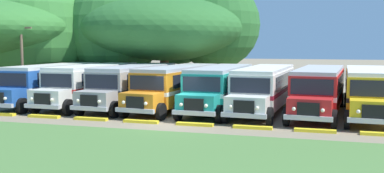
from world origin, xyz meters
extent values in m
plane|color=#84755B|center=(0.00, 0.00, 0.00)|extent=(220.00, 220.00, 0.00)
cube|color=#4C7538|center=(0.00, -6.53, 0.00)|extent=(80.00, 8.56, 0.01)
cube|color=#23519E|center=(-10.91, 5.59, 1.55)|extent=(2.63, 9.23, 2.10)
cube|color=silver|center=(-10.91, 5.59, 1.38)|extent=(2.66, 9.26, 0.24)
cube|color=black|center=(-9.63, 5.87, 2.05)|extent=(0.15, 8.00, 0.80)
cube|color=black|center=(-12.17, 5.91, 2.05)|extent=(0.15, 8.00, 0.80)
cube|color=beige|center=(-10.91, 5.59, 2.71)|extent=(2.55, 9.13, 0.22)
cube|color=#23519E|center=(-10.98, 0.29, 1.02)|extent=(2.22, 1.43, 1.05)
cube|color=black|center=(-10.97, 0.96, 2.05)|extent=(2.20, 0.09, 0.84)
cube|color=silver|center=(-10.84, 10.21, 1.45)|extent=(0.90, 0.07, 1.30)
sphere|color=#EAE5C6|center=(-10.29, -0.51, 1.05)|extent=(0.20, 0.20, 0.20)
cylinder|color=black|center=(-9.78, 0.37, 0.50)|extent=(0.29, 1.00, 1.00)
cylinder|color=black|center=(-9.67, 8.57, 0.50)|extent=(0.29, 1.00, 1.00)
cylinder|color=black|center=(-12.06, 8.61, 0.50)|extent=(0.29, 1.00, 1.00)
cube|color=silver|center=(-7.78, 5.86, 1.55)|extent=(2.77, 9.27, 2.10)
cube|color=red|center=(-7.78, 5.86, 1.38)|extent=(2.80, 9.29, 0.24)
cube|color=black|center=(-6.50, 6.12, 2.05)|extent=(0.27, 8.00, 0.80)
cube|color=black|center=(-9.04, 6.19, 2.05)|extent=(0.27, 8.00, 0.80)
cube|color=silver|center=(-7.78, 5.86, 2.71)|extent=(2.68, 9.17, 0.22)
cube|color=silver|center=(-7.93, 0.56, 1.02)|extent=(2.24, 1.46, 1.05)
cube|color=black|center=(-7.95, -0.18, 1.05)|extent=(1.10, 0.13, 0.70)
cube|color=#B7B7BC|center=(-7.95, -0.22, 0.62)|extent=(2.40, 0.27, 0.24)
cube|color=black|center=(-7.91, 1.23, 2.05)|extent=(2.20, 0.12, 0.84)
cube|color=red|center=(-7.64, 10.48, 1.45)|extent=(0.90, 0.09, 1.30)
sphere|color=#EAE5C6|center=(-7.25, -0.25, 1.05)|extent=(0.20, 0.20, 0.20)
sphere|color=#EAE5C6|center=(-8.65, -0.21, 1.05)|extent=(0.20, 0.20, 0.20)
cylinder|color=black|center=(-6.73, 0.62, 0.50)|extent=(0.31, 1.01, 1.00)
cylinder|color=black|center=(-9.13, 0.69, 0.50)|extent=(0.31, 1.01, 1.00)
cylinder|color=black|center=(-6.49, 8.82, 0.50)|extent=(0.31, 1.01, 1.00)
cylinder|color=black|center=(-8.89, 8.89, 0.50)|extent=(0.31, 1.01, 1.00)
cube|color=#9E9993|center=(-4.58, 5.89, 1.55)|extent=(2.96, 9.31, 2.10)
cube|color=#282828|center=(-4.58, 5.89, 1.38)|extent=(2.99, 9.34, 0.24)
cube|color=black|center=(-3.29, 6.13, 2.05)|extent=(0.44, 7.99, 0.80)
cube|color=black|center=(-5.83, 6.26, 2.05)|extent=(0.44, 7.99, 0.80)
cube|color=#B2B2B7|center=(-4.58, 5.89, 2.71)|extent=(2.88, 9.21, 0.22)
cube|color=#9E9993|center=(-4.84, 0.60, 1.02)|extent=(2.27, 1.51, 1.05)
cube|color=black|center=(-4.88, -0.14, 1.05)|extent=(1.10, 0.16, 0.70)
cube|color=#B7B7BC|center=(-4.88, -0.18, 0.62)|extent=(2.41, 0.32, 0.24)
cube|color=black|center=(-4.81, 1.27, 2.05)|extent=(2.20, 0.17, 0.84)
cube|color=#282828|center=(-4.34, 10.51, 1.45)|extent=(0.90, 0.11, 1.30)
sphere|color=#EAE5C6|center=(-4.19, -0.22, 1.05)|extent=(0.20, 0.20, 0.20)
sphere|color=#EAE5C6|center=(-5.58, -0.15, 1.05)|extent=(0.20, 0.20, 0.20)
cylinder|color=black|center=(-3.64, 0.64, 0.50)|extent=(0.33, 1.01, 1.00)
cylinder|color=black|center=(-6.04, 0.76, 0.50)|extent=(0.33, 1.01, 1.00)
cylinder|color=black|center=(-3.23, 8.83, 0.50)|extent=(0.33, 1.01, 1.00)
cylinder|color=black|center=(-5.62, 8.95, 0.50)|extent=(0.33, 1.01, 1.00)
cube|color=orange|center=(-1.38, 5.84, 1.55)|extent=(3.45, 9.41, 2.10)
cube|color=white|center=(-1.38, 5.84, 1.38)|extent=(3.48, 9.43, 0.24)
cube|color=black|center=(-0.08, 6.01, 2.05)|extent=(0.88, 7.96, 0.80)
cube|color=black|center=(-2.61, 6.28, 2.05)|extent=(0.88, 7.96, 0.80)
cube|color=#B2B2B7|center=(-1.38, 5.84, 2.71)|extent=(3.36, 9.30, 0.22)
cube|color=orange|center=(-1.93, 0.57, 1.02)|extent=(2.33, 1.62, 1.05)
cube|color=black|center=(-2.01, -0.16, 1.05)|extent=(1.10, 0.21, 0.70)
cube|color=#B7B7BC|center=(-2.01, -0.20, 0.62)|extent=(2.41, 0.45, 0.24)
cube|color=black|center=(-1.86, 1.24, 2.05)|extent=(2.19, 0.29, 0.84)
cube|color=white|center=(-0.89, 10.44, 1.45)|extent=(0.90, 0.15, 1.30)
sphere|color=#EAE5C6|center=(-1.32, -0.29, 1.05)|extent=(0.20, 0.20, 0.20)
sphere|color=#EAE5C6|center=(-2.71, -0.14, 1.05)|extent=(0.20, 0.20, 0.20)
cylinder|color=black|center=(-0.73, 0.55, 0.50)|extent=(0.38, 1.02, 1.00)
cylinder|color=black|center=(-3.11, 0.80, 0.50)|extent=(0.38, 1.02, 1.00)
cylinder|color=black|center=(0.13, 8.70, 0.50)|extent=(0.38, 1.02, 1.00)
cylinder|color=black|center=(-2.26, 8.95, 0.50)|extent=(0.38, 1.02, 1.00)
cube|color=teal|center=(1.58, 5.92, 1.55)|extent=(2.81, 9.28, 2.10)
cube|color=white|center=(1.58, 5.92, 1.38)|extent=(2.84, 9.30, 0.24)
cube|color=black|center=(2.86, 6.18, 2.05)|extent=(0.31, 8.00, 0.80)
cube|color=black|center=(0.32, 6.27, 2.05)|extent=(0.31, 8.00, 0.80)
cube|color=#B2B2B7|center=(1.58, 5.92, 2.71)|extent=(2.72, 9.18, 0.22)
cube|color=teal|center=(1.40, 0.63, 1.02)|extent=(2.25, 1.47, 1.05)
cube|color=black|center=(1.38, -0.11, 1.05)|extent=(1.10, 0.14, 0.70)
cube|color=#B7B7BC|center=(1.37, -0.15, 0.62)|extent=(2.41, 0.28, 0.24)
cube|color=black|center=(1.42, 1.30, 2.05)|extent=(2.20, 0.13, 0.84)
cube|color=white|center=(1.73, 10.54, 1.45)|extent=(0.90, 0.09, 1.30)
sphere|color=#EAE5C6|center=(2.07, -0.19, 1.05)|extent=(0.20, 0.20, 0.20)
sphere|color=#EAE5C6|center=(0.68, -0.14, 1.05)|extent=(0.20, 0.20, 0.20)
cylinder|color=black|center=(2.60, 0.69, 0.50)|extent=(0.31, 1.01, 1.00)
cylinder|color=black|center=(0.21, 0.77, 0.50)|extent=(0.31, 1.01, 1.00)
cylinder|color=black|center=(2.88, 8.88, 0.50)|extent=(0.31, 1.01, 1.00)
cylinder|color=black|center=(0.48, 8.96, 0.50)|extent=(0.31, 1.01, 1.00)
cube|color=silver|center=(4.48, 5.86, 1.55)|extent=(3.10, 9.34, 2.10)
cube|color=maroon|center=(4.48, 5.86, 1.38)|extent=(3.13, 9.37, 0.24)
cube|color=black|center=(5.77, 6.08, 2.05)|extent=(0.56, 7.99, 0.80)
cube|color=black|center=(3.23, 6.24, 2.05)|extent=(0.56, 7.99, 0.80)
cube|color=silver|center=(4.48, 5.86, 2.71)|extent=(3.01, 9.24, 0.22)
cube|color=silver|center=(4.13, 0.57, 1.02)|extent=(2.29, 1.54, 1.05)
cube|color=black|center=(4.09, -0.17, 1.05)|extent=(1.10, 0.17, 0.70)
cube|color=#B7B7BC|center=(4.08, -0.21, 0.62)|extent=(2.41, 0.36, 0.24)
cube|color=black|center=(4.18, 1.24, 2.05)|extent=(2.20, 0.20, 0.84)
cube|color=maroon|center=(4.79, 10.47, 1.45)|extent=(0.90, 0.12, 1.30)
sphere|color=#EAE5C6|center=(4.78, -0.26, 1.05)|extent=(0.20, 0.20, 0.20)
sphere|color=#EAE5C6|center=(3.38, -0.17, 1.05)|extent=(0.20, 0.20, 0.20)
cylinder|color=black|center=(5.34, 0.59, 0.50)|extent=(0.34, 1.02, 1.00)
cylinder|color=black|center=(2.94, 0.75, 0.50)|extent=(0.34, 1.02, 1.00)
cylinder|color=black|center=(5.88, 8.78, 0.50)|extent=(0.34, 1.02, 1.00)
cylinder|color=black|center=(3.48, 8.93, 0.50)|extent=(0.34, 1.02, 1.00)
cube|color=red|center=(7.86, 5.93, 1.55)|extent=(3.33, 9.39, 2.10)
cube|color=white|center=(7.86, 5.93, 1.38)|extent=(3.36, 9.41, 0.24)
cube|color=black|center=(9.15, 6.12, 2.05)|extent=(0.77, 7.97, 0.80)
cube|color=black|center=(6.62, 6.35, 2.05)|extent=(0.77, 7.97, 0.80)
cube|color=#B2B2B7|center=(7.86, 5.93, 2.71)|extent=(3.24, 9.28, 0.22)
cube|color=red|center=(7.37, 0.65, 1.02)|extent=(2.32, 1.59, 1.05)
cube|color=black|center=(7.31, -0.08, 1.05)|extent=(1.10, 0.20, 0.70)
cube|color=#B7B7BC|center=(7.30, -0.12, 0.62)|extent=(2.41, 0.42, 0.24)
cube|color=black|center=(7.43, 1.32, 2.05)|extent=(2.20, 0.26, 0.84)
cube|color=white|center=(8.28, 10.53, 1.45)|extent=(0.90, 0.14, 1.30)
sphere|color=#EAE5C6|center=(8.00, -0.20, 1.05)|extent=(0.20, 0.20, 0.20)
sphere|color=#EAE5C6|center=(6.60, -0.07, 1.05)|extent=(0.20, 0.20, 0.20)
cylinder|color=black|center=(8.58, 0.64, 0.50)|extent=(0.37, 1.02, 1.00)
cylinder|color=black|center=(6.19, 0.86, 0.50)|extent=(0.37, 1.02, 1.00)
cylinder|color=black|center=(9.33, 8.81, 0.50)|extent=(0.37, 1.02, 1.00)
cylinder|color=black|center=(6.94, 9.03, 0.50)|extent=(0.37, 1.02, 1.00)
cube|color=yellow|center=(10.68, 5.93, 1.55)|extent=(2.99, 9.32, 2.10)
cube|color=black|center=(10.68, 5.93, 1.38)|extent=(3.02, 9.34, 0.24)
cube|color=black|center=(9.43, 6.30, 2.05)|extent=(0.47, 7.99, 0.80)
cube|color=silver|center=(10.68, 5.93, 2.71)|extent=(2.91, 9.22, 0.22)
cube|color=yellow|center=(10.39, 0.64, 1.02)|extent=(2.27, 1.52, 1.05)
cube|color=black|center=(10.35, -0.10, 1.05)|extent=(1.10, 0.16, 0.70)
cube|color=#B7B7BC|center=(10.35, -0.14, 0.62)|extent=(2.41, 0.33, 0.24)
cube|color=black|center=(10.43, 1.31, 2.05)|extent=(2.20, 0.18, 0.84)
cube|color=black|center=(10.93, 10.54, 1.45)|extent=(0.90, 0.11, 1.30)
sphere|color=#EAE5C6|center=(9.65, -0.11, 1.05)|extent=(0.20, 0.20, 0.20)
cylinder|color=black|center=(9.20, 0.80, 0.50)|extent=(0.33, 1.01, 1.00)
cylinder|color=black|center=(12.04, 8.86, 0.50)|extent=(0.33, 1.01, 1.00)
cylinder|color=black|center=(9.64, 8.99, 0.50)|extent=(0.33, 1.01, 1.00)
cube|color=yellow|center=(-10.72, -0.47, 0.07)|extent=(2.00, 0.36, 0.15)
cube|color=yellow|center=(-7.66, -0.47, 0.07)|extent=(2.00, 0.36, 0.15)
cube|color=yellow|center=(-4.60, -0.47, 0.07)|extent=(2.00, 0.36, 0.15)
cube|color=yellow|center=(-1.53, -0.47, 0.07)|extent=(2.00, 0.36, 0.15)
cube|color=yellow|center=(1.53, -0.47, 0.07)|extent=(2.00, 0.36, 0.15)
cube|color=yellow|center=(4.60, -0.47, 0.07)|extent=(2.00, 0.36, 0.15)
cube|color=yellow|center=(7.66, -0.47, 0.07)|extent=(2.00, 0.36, 0.15)
cube|color=yellow|center=(10.72, -0.47, 0.07)|extent=(2.00, 0.36, 0.15)
cylinder|color=brown|center=(-5.64, 14.87, 1.78)|extent=(0.80, 0.80, 3.55)
ellipsoid|color=#286028|center=(-5.64, 14.87, 5.69)|extent=(14.60, 15.94, 5.71)
sphere|color=#286028|center=(-1.30, 16.70, 6.05)|extent=(8.06, 8.06, 8.06)
sphere|color=#286028|center=(-9.93, 13.54, 5.56)|extent=(8.78, 8.78, 8.78)
sphere|color=#286028|center=(-5.64, 19.04, 6.25)|extent=(7.83, 7.83, 7.83)
sphere|color=#33702D|center=(-16.03, 11.34, 5.27)|extent=(9.63, 9.63, 9.63)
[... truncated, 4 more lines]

